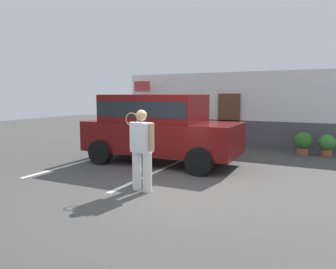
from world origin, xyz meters
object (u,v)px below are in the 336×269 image
at_px(parked_suv, 158,125).
at_px(potted_plant_by_porch, 303,142).
at_px(flag_pole, 138,99).
at_px(potted_plant_secondary, 327,144).
at_px(tennis_player_man, 142,149).

bearing_deg(parked_suv, potted_plant_by_porch, 40.04).
bearing_deg(potted_plant_by_porch, flag_pole, 176.18).
distance_m(potted_plant_secondary, flag_pole, 7.78).
xyz_separation_m(tennis_player_man, flag_pole, (-4.11, 6.46, 0.98)).
bearing_deg(tennis_player_man, potted_plant_secondary, -111.32).
relative_size(parked_suv, potted_plant_by_porch, 5.95).
height_order(potted_plant_by_porch, potted_plant_secondary, potted_plant_by_porch).
relative_size(tennis_player_man, potted_plant_secondary, 2.42).
bearing_deg(potted_plant_secondary, tennis_player_man, -119.79).
xyz_separation_m(potted_plant_by_porch, flag_pole, (-6.89, 0.46, 1.45)).
bearing_deg(flag_pole, potted_plant_by_porch, -3.82).
bearing_deg(parked_suv, tennis_player_man, -69.59).
bearing_deg(tennis_player_man, potted_plant_by_porch, -106.43).
relative_size(potted_plant_by_porch, potted_plant_secondary, 1.09).
xyz_separation_m(parked_suv, potted_plant_secondary, (4.57, 3.48, -0.75)).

